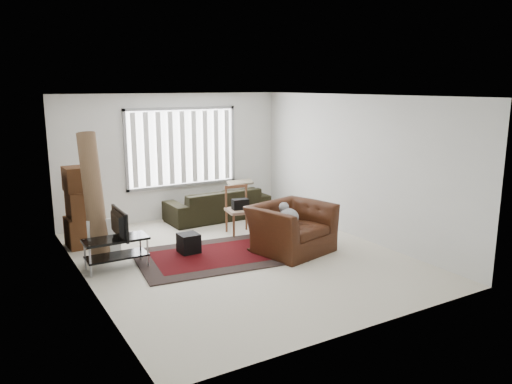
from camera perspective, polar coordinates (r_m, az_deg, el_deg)
room at (r=8.62m, az=-3.31°, el=4.72°), size 6.00×6.02×2.71m
persian_rug at (r=8.63m, az=-4.57°, el=-7.24°), size 2.84×2.06×0.02m
tv_stand at (r=8.26m, az=-15.69°, el=-6.01°), size 1.00×0.45×0.50m
tv at (r=8.15m, az=-15.84°, el=-3.53°), size 0.10×0.81×0.46m
subwoofer at (r=8.75m, az=-7.70°, el=-5.80°), size 0.34×0.34×0.33m
moving_boxes at (r=9.49m, az=-19.22°, el=-1.91°), size 0.62×0.57×1.46m
white_flatpack at (r=8.81m, az=-16.95°, el=-5.13°), size 0.53×0.18×0.67m
rolled_rug at (r=8.81m, az=-18.09°, el=-0.31°), size 0.32×0.86×2.12m
sofa at (r=10.89m, az=-4.40°, el=-0.83°), size 2.27×1.04×0.86m
side_chair at (r=9.75m, az=-1.87°, el=-1.83°), size 0.57×0.57×0.94m
armchair at (r=8.73m, az=4.06°, el=-3.76°), size 1.53×1.40×0.96m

